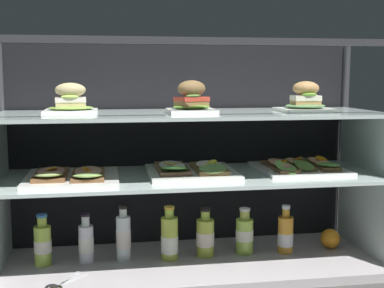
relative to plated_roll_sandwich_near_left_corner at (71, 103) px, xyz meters
The scene contains 22 objects.
ground_plane 0.82m from the plated_roll_sandwich_near_left_corner, ahead, with size 6.00×6.00×0.02m, color #42403E.
case_base_deck 0.79m from the plated_roll_sandwich_near_left_corner, ahead, with size 1.53×0.53×0.04m, color #BCB4B7.
case_frame 0.51m from the plated_roll_sandwich_near_left_corner, 15.71° to the left, with size 1.53×0.53×0.89m.
riser_lower_tier 0.65m from the plated_roll_sandwich_near_left_corner, ahead, with size 1.47×0.47×0.33m.
shelf_lower_glass 0.54m from the plated_roll_sandwich_near_left_corner, ahead, with size 1.48×0.48×0.01m, color silver.
riser_upper_tier 0.49m from the plated_roll_sandwich_near_left_corner, ahead, with size 1.47×0.47×0.23m.
shelf_upper_glass 0.46m from the plated_roll_sandwich_near_left_corner, ahead, with size 1.48×0.48×0.01m, color silver.
plated_roll_sandwich_near_left_corner is the anchor object (origin of this frame).
plated_roll_sandwich_mid_right 0.46m from the plated_roll_sandwich_near_left_corner, 12.86° to the right, with size 0.17×0.17×0.12m.
plated_roll_sandwich_right_of_center 0.91m from the plated_roll_sandwich_near_left_corner, ahead, with size 0.20×0.20×0.12m.
open_sandwich_tray_near_left_corner 0.28m from the plated_roll_sandwich_near_left_corner, 91.46° to the right, with size 0.34×0.35×0.06m.
open_sandwich_tray_far_left 0.53m from the plated_roll_sandwich_near_left_corner, ahead, with size 0.34×0.35×0.06m.
open_sandwich_tray_center 0.95m from the plated_roll_sandwich_near_left_corner, ahead, with size 0.34×0.35×0.06m.
juice_bottle_front_right_end 0.56m from the plated_roll_sandwich_near_left_corner, behind, with size 0.07×0.07×0.20m.
juice_bottle_tucked_behind 0.55m from the plated_roll_sandwich_near_left_corner, ahead, with size 0.06×0.06×0.20m.
juice_bottle_front_middle 0.57m from the plated_roll_sandwich_near_left_corner, ahead, with size 0.06×0.06×0.22m.
juice_bottle_back_center 0.66m from the plated_roll_sandwich_near_left_corner, ahead, with size 0.07×0.07×0.22m.
juice_bottle_back_left 0.75m from the plated_roll_sandwich_near_left_corner, ahead, with size 0.07×0.07×0.20m.
juice_bottle_front_left_end 0.88m from the plated_roll_sandwich_near_left_corner, ahead, with size 0.07×0.07×0.19m.
juice_bottle_back_right 1.02m from the plated_roll_sandwich_near_left_corner, ahead, with size 0.06×0.06×0.20m.
orange_fruit_beside_bottles 1.21m from the plated_roll_sandwich_near_left_corner, ahead, with size 0.08×0.08×0.08m, color orange.
kitchen_scissors 0.67m from the plated_roll_sandwich_near_left_corner, 101.66° to the right, with size 0.15×0.18×0.01m.
Camera 1 is at (-0.33, -1.97, 0.77)m, focal length 48.74 mm.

